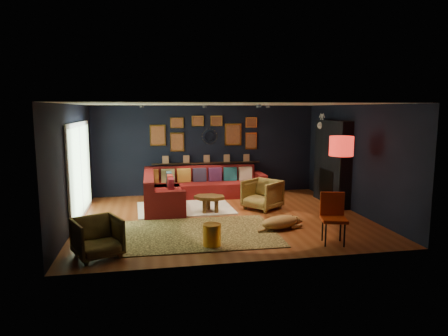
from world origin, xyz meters
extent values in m
plane|color=brown|center=(0.00, 0.00, 0.00)|extent=(6.50, 6.50, 0.00)
plane|color=black|center=(0.00, 2.75, 1.30)|extent=(6.50, 0.00, 6.50)
plane|color=black|center=(0.00, -2.75, 1.30)|extent=(6.50, 0.00, 6.50)
plane|color=black|center=(-3.25, 0.00, 1.30)|extent=(0.00, 5.50, 5.50)
plane|color=black|center=(3.25, 0.00, 1.30)|extent=(0.00, 5.50, 5.50)
plane|color=silver|center=(0.00, 0.00, 2.60)|extent=(6.50, 6.50, 0.00)
cube|color=maroon|center=(-0.20, 2.25, 0.21)|extent=(3.20, 0.95, 0.42)
cube|color=maroon|center=(-0.20, 2.60, 0.63)|extent=(3.20, 0.24, 0.46)
cube|color=maroon|center=(1.50, 2.25, 0.32)|extent=(0.22, 0.95, 0.64)
cube|color=maroon|center=(-1.32, 1.15, 0.21)|extent=(0.95, 2.20, 0.42)
cube|color=maroon|center=(-1.68, 1.15, 0.63)|extent=(0.24, 2.20, 0.46)
cube|color=maroon|center=(-1.32, 0.15, 0.32)|extent=(0.95, 0.22, 0.64)
cube|color=#BA6727|center=(-1.60, 2.40, 0.62)|extent=(0.38, 0.14, 0.38)
cube|color=tan|center=(-1.15, 2.40, 0.62)|extent=(0.38, 0.14, 0.38)
cube|color=gold|center=(-0.70, 2.40, 0.62)|extent=(0.38, 0.14, 0.38)
cube|color=#312A46|center=(-0.25, 2.40, 0.62)|extent=(0.38, 0.14, 0.38)
cube|color=#4B204C|center=(0.20, 2.40, 0.62)|extent=(0.38, 0.14, 0.38)
cube|color=#174F5F|center=(0.65, 2.40, 0.62)|extent=(0.38, 0.14, 0.38)
cube|color=#C6B197|center=(1.10, 2.40, 0.62)|extent=(0.38, 0.14, 0.38)
cube|color=#294E60|center=(-1.15, 1.85, 0.62)|extent=(0.14, 0.38, 0.38)
cube|color=maroon|center=(-1.15, 1.35, 0.62)|extent=(0.14, 0.38, 0.38)
cube|color=maroon|center=(-1.15, 0.85, 0.62)|extent=(0.14, 0.38, 0.38)
cube|color=black|center=(0.00, 2.68, 0.92)|extent=(3.20, 0.12, 0.04)
cube|color=gold|center=(-1.40, 2.72, 1.75)|extent=(0.45, 0.03, 0.60)
cube|color=#975029|center=(-1.40, 2.70, 1.75)|extent=(0.38, 0.01, 0.51)
cube|color=gold|center=(-0.85, 2.72, 1.55)|extent=(0.40, 0.03, 0.55)
cube|color=#975029|center=(-0.85, 2.70, 1.55)|extent=(0.34, 0.01, 0.47)
cube|color=gold|center=(-0.85, 2.72, 2.10)|extent=(0.38, 0.03, 0.30)
cube|color=#975029|center=(-0.85, 2.70, 2.10)|extent=(0.32, 0.01, 0.25)
cube|color=gold|center=(0.80, 2.72, 1.75)|extent=(0.50, 0.03, 0.65)
cube|color=#975029|center=(0.80, 2.70, 1.75)|extent=(0.42, 0.01, 0.55)
cube|color=gold|center=(1.35, 2.72, 1.55)|extent=(0.35, 0.03, 0.50)
cube|color=#975029|center=(1.35, 2.70, 1.55)|extent=(0.30, 0.01, 0.42)
cube|color=gold|center=(1.35, 2.72, 2.10)|extent=(0.35, 0.03, 0.30)
cube|color=#975029|center=(1.35, 2.70, 2.10)|extent=(0.30, 0.01, 0.25)
cube|color=gold|center=(-0.25, 2.72, 2.15)|extent=(0.35, 0.03, 0.30)
cube|color=#975029|center=(-0.25, 2.70, 2.15)|extent=(0.30, 0.01, 0.25)
cube|color=gold|center=(0.30, 2.72, 2.15)|extent=(0.35, 0.03, 0.30)
cube|color=#975029|center=(0.30, 2.70, 2.15)|extent=(0.30, 0.01, 0.25)
cylinder|color=silver|center=(0.10, 2.72, 1.70)|extent=(0.28, 0.03, 0.28)
cone|color=gold|center=(0.32, 2.72, 1.70)|extent=(0.03, 0.16, 0.03)
cone|color=gold|center=(0.30, 2.72, 1.78)|extent=(0.04, 0.16, 0.04)
cone|color=gold|center=(0.26, 2.72, 1.86)|extent=(0.04, 0.16, 0.04)
cone|color=gold|center=(0.18, 2.72, 1.90)|extent=(0.04, 0.16, 0.04)
cone|color=gold|center=(0.10, 2.72, 1.92)|extent=(0.03, 0.16, 0.03)
cone|color=gold|center=(0.02, 2.72, 1.90)|extent=(0.04, 0.16, 0.04)
cone|color=gold|center=(-0.06, 2.72, 1.86)|extent=(0.04, 0.16, 0.04)
cone|color=gold|center=(-0.10, 2.72, 1.78)|extent=(0.04, 0.16, 0.04)
cone|color=gold|center=(-0.12, 2.72, 1.70)|extent=(0.03, 0.16, 0.03)
cone|color=gold|center=(-0.10, 2.72, 1.62)|extent=(0.04, 0.16, 0.04)
cone|color=gold|center=(-0.06, 2.72, 1.54)|extent=(0.04, 0.16, 0.04)
cone|color=gold|center=(0.02, 2.72, 1.50)|extent=(0.04, 0.16, 0.04)
cone|color=gold|center=(0.10, 2.72, 1.48)|extent=(0.03, 0.16, 0.03)
cone|color=gold|center=(0.18, 2.72, 1.50)|extent=(0.04, 0.16, 0.04)
cone|color=gold|center=(0.26, 2.72, 1.54)|extent=(0.04, 0.16, 0.04)
cone|color=gold|center=(0.30, 2.72, 1.62)|extent=(0.04, 0.16, 0.04)
cube|color=black|center=(3.10, 0.90, 1.10)|extent=(0.30, 1.60, 2.20)
cube|color=black|center=(3.04, 0.90, 0.45)|extent=(0.20, 0.80, 0.90)
cone|color=white|center=(3.19, 1.40, 2.05)|extent=(0.35, 0.28, 0.28)
sphere|color=white|center=(2.97, 1.40, 2.05)|extent=(0.20, 0.20, 0.20)
cylinder|color=white|center=(2.99, 1.34, 2.22)|extent=(0.02, 0.10, 0.28)
cylinder|color=white|center=(2.99, 1.46, 2.22)|extent=(0.02, 0.10, 0.28)
cube|color=white|center=(-3.22, 0.60, 1.10)|extent=(0.04, 2.80, 2.20)
cube|color=#A6CD9D|center=(-3.20, 0.60, 1.10)|extent=(0.01, 2.60, 2.00)
cube|color=white|center=(-3.19, 0.60, 1.10)|extent=(0.02, 0.06, 2.00)
cylinder|color=black|center=(-1.80, 1.20, 2.56)|extent=(0.10, 0.10, 0.06)
cylinder|color=black|center=(-0.20, 1.60, 2.56)|extent=(0.10, 0.10, 0.06)
cylinder|color=black|center=(1.40, 1.20, 2.56)|extent=(0.10, 0.10, 0.06)
cylinder|color=black|center=(0.60, -0.80, 2.56)|extent=(0.10, 0.10, 0.06)
cube|color=white|center=(-0.80, 1.00, 0.02)|extent=(2.40, 1.79, 0.03)
cube|color=tan|center=(-0.71, -1.09, 0.01)|extent=(3.16, 2.28, 0.02)
cylinder|color=brown|center=(-0.39, 0.35, 0.19)|extent=(0.10, 0.10, 0.31)
cylinder|color=brown|center=(-0.10, 0.35, 0.19)|extent=(0.10, 0.10, 0.31)
cylinder|color=brown|center=(-0.24, 0.69, 0.19)|extent=(0.10, 0.10, 0.31)
cylinder|color=maroon|center=(-1.30, 0.51, 0.22)|extent=(0.58, 0.58, 0.38)
imported|color=gold|center=(-2.55, -2.05, 0.37)|extent=(0.95, 0.92, 0.75)
imported|color=gold|center=(1.11, 0.60, 0.41)|extent=(1.08, 1.08, 0.82)
cylinder|color=gold|center=(-0.56, -1.89, 0.21)|extent=(0.34, 0.34, 0.42)
cylinder|color=black|center=(1.48, -2.29, 0.24)|extent=(0.03, 0.03, 0.47)
cylinder|color=black|center=(1.80, -2.38, 0.24)|extent=(0.03, 0.03, 0.47)
cylinder|color=black|center=(1.56, -1.97, 0.24)|extent=(0.03, 0.03, 0.47)
cylinder|color=black|center=(1.89, -2.05, 0.24)|extent=(0.03, 0.03, 0.47)
cube|color=#FA4616|center=(1.68, -2.17, 0.47)|extent=(0.55, 0.55, 0.06)
cube|color=#FA4616|center=(1.73, -1.99, 0.72)|extent=(0.45, 0.16, 0.45)
cylinder|color=black|center=(2.50, -0.75, 0.02)|extent=(0.32, 0.32, 0.04)
cylinder|color=black|center=(2.50, -0.75, 0.81)|extent=(0.04, 0.04, 1.54)
cylinder|color=red|center=(2.50, -0.75, 1.69)|extent=(0.52, 0.52, 0.43)
camera|label=1|loc=(-1.63, -8.85, 2.50)|focal=32.00mm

